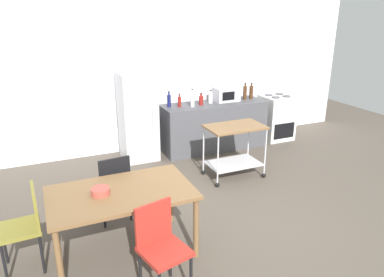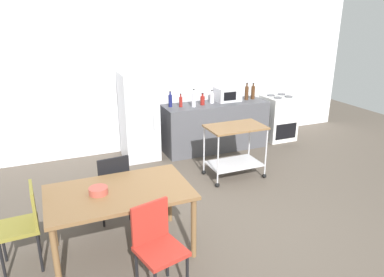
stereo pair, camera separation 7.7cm
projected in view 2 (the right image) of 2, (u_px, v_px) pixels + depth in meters
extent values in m
plane|color=brown|center=(241.00, 227.00, 4.50)|extent=(12.00, 12.00, 0.00)
cube|color=white|center=(159.00, 72.00, 6.80)|extent=(8.40, 0.12, 2.90)
cube|color=#4C4C51|center=(215.00, 126.00, 6.94)|extent=(2.00, 0.64, 0.90)
cube|color=brown|center=(119.00, 192.00, 3.82)|extent=(1.50, 0.90, 0.04)
cylinder|color=brown|center=(56.00, 261.00, 3.35)|extent=(0.06, 0.06, 0.71)
cylinder|color=brown|center=(194.00, 228.00, 3.85)|extent=(0.06, 0.06, 0.71)
cylinder|color=brown|center=(52.00, 218.00, 4.03)|extent=(0.06, 0.06, 0.71)
cylinder|color=brown|center=(169.00, 195.00, 4.53)|extent=(0.06, 0.06, 0.71)
cube|color=#B72D23|center=(161.00, 251.00, 3.30)|extent=(0.49, 0.49, 0.04)
cube|color=#B72D23|center=(150.00, 222.00, 3.36)|extent=(0.38, 0.12, 0.40)
cylinder|color=black|center=(187.00, 276.00, 3.34)|extent=(0.03, 0.03, 0.45)
cylinder|color=black|center=(137.00, 271.00, 3.41)|extent=(0.03, 0.03, 0.45)
cylinder|color=black|center=(167.00, 257.00, 3.60)|extent=(0.03, 0.03, 0.45)
cube|color=black|center=(111.00, 184.00, 4.58)|extent=(0.44, 0.44, 0.04)
cube|color=black|center=(114.00, 173.00, 4.36)|extent=(0.38, 0.07, 0.40)
cylinder|color=black|center=(121.00, 193.00, 4.88)|extent=(0.03, 0.03, 0.45)
cylinder|color=black|center=(96.00, 199.00, 4.72)|extent=(0.03, 0.03, 0.45)
cylinder|color=black|center=(129.00, 204.00, 4.60)|extent=(0.03, 0.03, 0.45)
cylinder|color=black|center=(103.00, 210.00, 4.44)|extent=(0.03, 0.03, 0.45)
cube|color=olive|center=(17.00, 227.00, 3.66)|extent=(0.42, 0.42, 0.04)
cube|color=olive|center=(34.00, 204.00, 3.66)|extent=(0.05, 0.38, 0.40)
cylinder|color=black|center=(3.00, 243.00, 3.82)|extent=(0.03, 0.03, 0.45)
cylinder|color=black|center=(3.00, 262.00, 3.53)|extent=(0.03, 0.03, 0.45)
cylinder|color=black|center=(38.00, 235.00, 3.95)|extent=(0.03, 0.03, 0.45)
cylinder|color=black|center=(40.00, 253.00, 3.66)|extent=(0.03, 0.03, 0.45)
cube|color=white|center=(278.00, 118.00, 7.48)|extent=(0.60, 0.60, 0.90)
cube|color=black|center=(286.00, 131.00, 7.28)|extent=(0.48, 0.01, 0.32)
cylinder|color=#47474C|center=(278.00, 98.00, 7.17)|extent=(0.16, 0.16, 0.02)
cylinder|color=#47474C|center=(289.00, 97.00, 7.27)|extent=(0.16, 0.16, 0.02)
cylinder|color=#47474C|center=(271.00, 95.00, 7.38)|extent=(0.16, 0.16, 0.02)
cylinder|color=#47474C|center=(281.00, 94.00, 7.48)|extent=(0.16, 0.16, 0.02)
cube|color=silver|center=(139.00, 117.00, 6.39)|extent=(0.60, 0.60, 1.55)
cylinder|color=silver|center=(154.00, 116.00, 6.15)|extent=(0.02, 0.02, 0.50)
cube|color=brown|center=(236.00, 127.00, 5.61)|extent=(0.90, 0.56, 0.03)
cube|color=silver|center=(234.00, 164.00, 5.82)|extent=(0.83, 0.52, 0.02)
cylinder|color=silver|center=(218.00, 160.00, 5.37)|extent=(0.02, 0.02, 0.76)
sphere|color=black|center=(217.00, 185.00, 5.51)|extent=(0.07, 0.07, 0.07)
cylinder|color=silver|center=(266.00, 152.00, 5.67)|extent=(0.02, 0.02, 0.76)
sphere|color=black|center=(264.00, 176.00, 5.81)|extent=(0.07, 0.07, 0.07)
cylinder|color=silver|center=(204.00, 149.00, 5.80)|extent=(0.02, 0.02, 0.76)
sphere|color=black|center=(204.00, 172.00, 5.94)|extent=(0.07, 0.07, 0.07)
cylinder|color=silver|center=(249.00, 142.00, 6.11)|extent=(0.02, 0.02, 0.76)
sphere|color=black|center=(248.00, 164.00, 6.25)|extent=(0.07, 0.07, 0.07)
cylinder|color=navy|center=(170.00, 101.00, 6.50)|extent=(0.07, 0.07, 0.22)
cylinder|color=navy|center=(170.00, 93.00, 6.45)|extent=(0.03, 0.03, 0.05)
cylinder|color=black|center=(170.00, 92.00, 6.44)|extent=(0.03, 0.03, 0.01)
cylinder|color=maroon|center=(181.00, 102.00, 6.50)|extent=(0.06, 0.06, 0.18)
cylinder|color=maroon|center=(181.00, 96.00, 6.46)|extent=(0.03, 0.03, 0.05)
cylinder|color=black|center=(181.00, 94.00, 6.45)|extent=(0.03, 0.03, 0.01)
cylinder|color=silver|center=(194.00, 100.00, 6.49)|extent=(0.07, 0.07, 0.25)
cylinder|color=silver|center=(194.00, 91.00, 6.44)|extent=(0.03, 0.03, 0.06)
cylinder|color=black|center=(194.00, 89.00, 6.42)|extent=(0.04, 0.04, 0.01)
cylinder|color=maroon|center=(202.00, 101.00, 6.64)|extent=(0.08, 0.08, 0.16)
cylinder|color=maroon|center=(203.00, 95.00, 6.61)|extent=(0.04, 0.04, 0.05)
cylinder|color=black|center=(203.00, 93.00, 6.60)|extent=(0.04, 0.04, 0.01)
cylinder|color=silver|center=(212.00, 98.00, 6.76)|extent=(0.08, 0.08, 0.18)
cylinder|color=silver|center=(212.00, 92.00, 6.72)|extent=(0.04, 0.04, 0.06)
cylinder|color=black|center=(212.00, 90.00, 6.71)|extent=(0.04, 0.04, 0.01)
cube|color=silver|center=(228.00, 94.00, 6.92)|extent=(0.46, 0.34, 0.26)
cube|color=black|center=(230.00, 96.00, 6.76)|extent=(0.25, 0.01, 0.16)
cylinder|color=#4C2D19|center=(247.00, 93.00, 7.01)|extent=(0.07, 0.07, 0.26)
cylinder|color=#4C2D19|center=(247.00, 85.00, 6.96)|extent=(0.03, 0.03, 0.06)
cylinder|color=black|center=(247.00, 83.00, 6.95)|extent=(0.04, 0.04, 0.01)
cylinder|color=#4C2D19|center=(253.00, 93.00, 7.07)|extent=(0.08, 0.08, 0.25)
cylinder|color=#4C2D19|center=(253.00, 85.00, 7.02)|extent=(0.03, 0.03, 0.05)
cylinder|color=black|center=(253.00, 83.00, 7.01)|extent=(0.04, 0.04, 0.01)
cylinder|color=#B24C3F|center=(98.00, 191.00, 3.74)|extent=(0.20, 0.20, 0.07)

